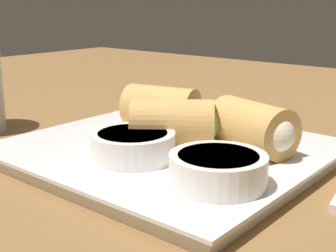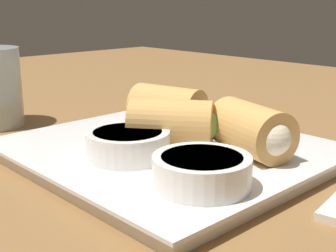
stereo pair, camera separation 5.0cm
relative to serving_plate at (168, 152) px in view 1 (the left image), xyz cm
name	(u,v)px [view 1 (the left image)]	position (x,y,z in cm)	size (l,w,h in cm)	color
table_surface	(200,175)	(-3.14, -0.79, -1.76)	(180.00, 140.00, 2.00)	olive
serving_plate	(168,152)	(0.00, 0.00, 0.00)	(27.17, 24.95, 1.50)	white
roll_front_left	(256,128)	(-7.36, -3.18, 2.99)	(8.57, 6.44, 4.49)	#DBA356
roll_front_right	(165,108)	(3.75, -3.97, 2.99)	(8.54, 5.98, 4.49)	#DBA356
roll_back_left	(177,124)	(-1.23, 0.17, 2.99)	(8.64, 8.03, 4.49)	#DBA356
dipping_bowl_near	(133,145)	(-0.29, 5.01, 2.00)	(7.21, 7.21, 2.32)	white
dipping_bowl_far	(218,168)	(-9.10, 5.28, 2.00)	(7.21, 7.21, 2.32)	white
spoon	(227,114)	(4.47, -17.15, -0.21)	(15.55, 5.58, 1.23)	silver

